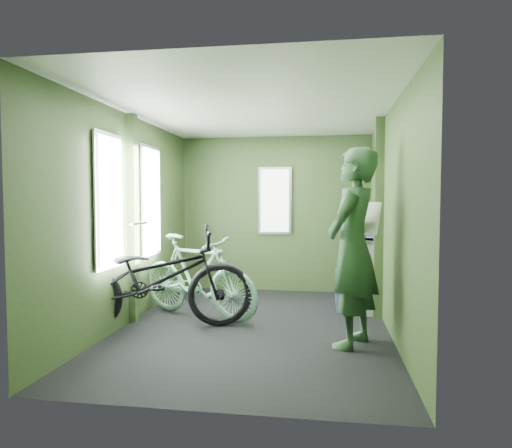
% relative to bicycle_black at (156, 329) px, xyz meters
% --- Properties ---
extents(room, '(4.00, 4.02, 2.31)m').
position_rel_bicycle_black_xyz_m(room, '(0.97, 0.30, 1.44)').
color(room, black).
rests_on(room, ground).
extents(bicycle_black, '(2.19, 1.40, 1.13)m').
position_rel_bicycle_black_xyz_m(bicycle_black, '(0.00, 0.00, 0.00)').
color(bicycle_black, black).
rests_on(bicycle_black, ground).
extents(bicycle_mint, '(1.74, 1.19, 1.04)m').
position_rel_bicycle_black_xyz_m(bicycle_mint, '(0.29, 0.52, 0.00)').
color(bicycle_mint, '#7EBF9E').
rests_on(bicycle_mint, ground).
extents(passenger, '(0.67, 0.80, 1.84)m').
position_rel_bicycle_black_xyz_m(passenger, '(2.00, -0.24, 0.92)').
color(passenger, '#294B2D').
rests_on(passenger, ground).
extents(waste_box, '(0.26, 0.37, 0.89)m').
position_rel_bicycle_black_xyz_m(waste_box, '(2.27, 1.06, 0.45)').
color(waste_box, gray).
rests_on(waste_box, ground).
extents(bench_seat, '(0.47, 0.84, 0.89)m').
position_rel_bicycle_black_xyz_m(bench_seat, '(2.15, 1.41, 0.26)').
color(bench_seat, navy).
rests_on(bench_seat, ground).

